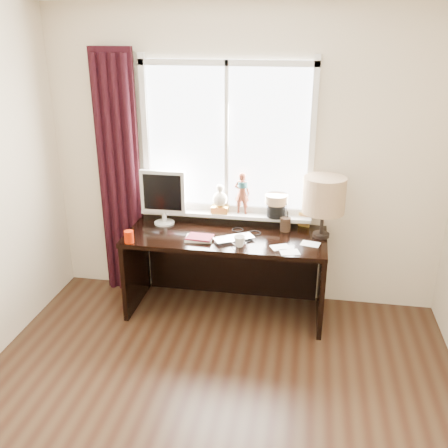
% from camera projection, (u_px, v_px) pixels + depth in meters
% --- Properties ---
extents(wall_back, '(3.50, 0.00, 2.60)m').
position_uv_depth(wall_back, '(244.00, 161.00, 4.36)').
color(wall_back, beige).
rests_on(wall_back, ground).
extents(laptop, '(0.40, 0.36, 0.03)m').
position_uv_depth(laptop, '(234.00, 239.00, 4.13)').
color(laptop, silver).
rests_on(laptop, desk).
extents(mug, '(0.13, 0.13, 0.09)m').
position_uv_depth(mug, '(240.00, 241.00, 4.00)').
color(mug, white).
rests_on(mug, desk).
extents(red_cup, '(0.08, 0.08, 0.10)m').
position_uv_depth(red_cup, '(129.00, 237.00, 4.07)').
color(red_cup, '#9E1800').
rests_on(red_cup, desk).
extents(window, '(1.52, 0.22, 1.40)m').
position_uv_depth(window, '(228.00, 161.00, 4.34)').
color(window, white).
rests_on(window, ground).
extents(curtain, '(0.38, 0.09, 2.25)m').
position_uv_depth(curtain, '(119.00, 178.00, 4.53)').
color(curtain, black).
rests_on(curtain, floor).
extents(desk, '(1.70, 0.70, 0.75)m').
position_uv_depth(desk, '(228.00, 256.00, 4.42)').
color(desk, black).
rests_on(desk, floor).
extents(monitor, '(0.40, 0.18, 0.49)m').
position_uv_depth(monitor, '(163.00, 194.00, 4.38)').
color(monitor, beige).
rests_on(monitor, desk).
extents(notebook_stack, '(0.24, 0.18, 0.03)m').
position_uv_depth(notebook_stack, '(199.00, 238.00, 4.14)').
color(notebook_stack, beige).
rests_on(notebook_stack, desk).
extents(brush_holder, '(0.09, 0.09, 0.25)m').
position_uv_depth(brush_holder, '(285.00, 224.00, 4.30)').
color(brush_holder, black).
rests_on(brush_holder, desk).
extents(icon_frame, '(0.10, 0.04, 0.13)m').
position_uv_depth(icon_frame, '(304.00, 220.00, 4.39)').
color(icon_frame, gold).
rests_on(icon_frame, desk).
extents(table_lamp, '(0.35, 0.35, 0.52)m').
position_uv_depth(table_lamp, '(324.00, 196.00, 4.07)').
color(table_lamp, black).
rests_on(table_lamp, desk).
extents(loose_papers, '(0.41, 0.33, 0.00)m').
position_uv_depth(loose_papers, '(294.00, 248.00, 3.99)').
color(loose_papers, white).
rests_on(loose_papers, desk).
extents(desk_cables, '(0.28, 0.35, 0.01)m').
position_uv_depth(desk_cables, '(246.00, 235.00, 4.23)').
color(desk_cables, black).
rests_on(desk_cables, desk).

